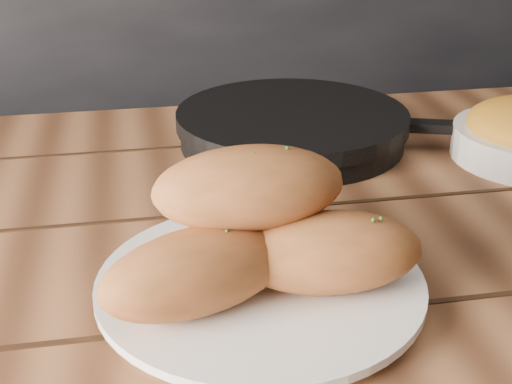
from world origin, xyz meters
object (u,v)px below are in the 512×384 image
at_px(plate, 260,286).
at_px(skillet, 293,126).
at_px(bread_rolls, 254,231).
at_px(table, 288,338).

height_order(plate, skillet, skillet).
height_order(plate, bread_rolls, bread_rolls).
relative_size(table, skillet, 3.31).
relative_size(plate, bread_rolls, 1.02).
bearing_deg(table, bread_rolls, -125.25).
distance_m(table, skillet, 0.32).
distance_m(plate, bread_rolls, 0.06).
bearing_deg(plate, table, 56.75).
bearing_deg(bread_rolls, skillet, 71.74).
distance_m(table, plate, 0.13).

